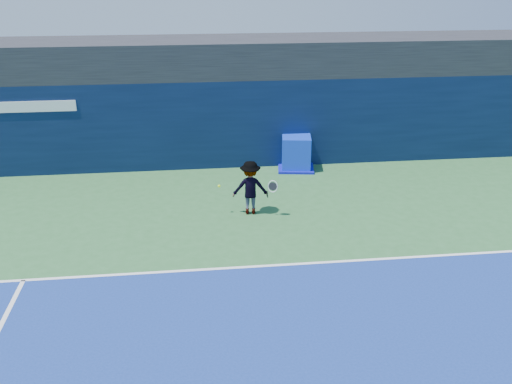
% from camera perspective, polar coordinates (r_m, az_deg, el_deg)
% --- Properties ---
extents(ground, '(80.00, 80.00, 0.00)m').
position_cam_1_polar(ground, '(10.95, 0.55, -15.25)').
color(ground, '#2C6332').
rests_on(ground, ground).
extents(baseline, '(24.00, 0.10, 0.01)m').
position_cam_1_polar(baseline, '(13.44, -1.10, -7.52)').
color(baseline, white).
rests_on(baseline, ground).
extents(stadium_band, '(36.00, 3.00, 1.20)m').
position_cam_1_polar(stadium_band, '(20.41, -3.67, 13.39)').
color(stadium_band, black).
rests_on(stadium_band, back_wall_assembly).
extents(back_wall_assembly, '(36.00, 1.03, 3.00)m').
position_cam_1_polar(back_wall_assembly, '(19.85, -3.36, 6.96)').
color(back_wall_assembly, '#091634').
rests_on(back_wall_assembly, ground).
extents(equipment_cart, '(1.38, 1.38, 1.16)m').
position_cam_1_polar(equipment_cart, '(19.63, 4.03, 3.81)').
color(equipment_cart, '#0E2EC5').
rests_on(equipment_cart, ground).
extents(tennis_player, '(1.25, 0.71, 1.55)m').
position_cam_1_polar(tennis_player, '(15.95, -0.56, 0.44)').
color(tennis_player, white).
rests_on(tennis_player, ground).
extents(tennis_ball, '(0.08, 0.08, 0.08)m').
position_cam_1_polar(tennis_ball, '(15.90, -3.71, 0.60)').
color(tennis_ball, '#C8EF1A').
rests_on(tennis_ball, ground).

